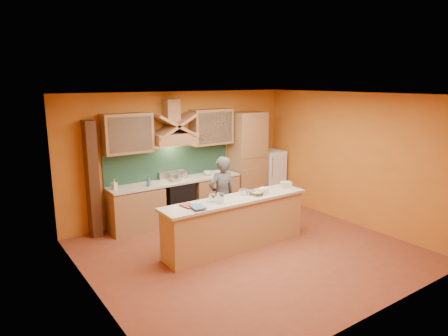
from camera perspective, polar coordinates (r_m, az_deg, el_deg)
floor at (r=7.41m, az=3.67°, el=-11.78°), size 5.50×5.00×0.01m
ceiling at (r=6.76m, az=4.01°, el=10.40°), size 5.50×5.00×0.01m
wall_back at (r=9.00m, az=-6.13°, el=1.89°), size 5.50×0.02×2.80m
wall_front at (r=5.31m, az=20.97°, el=-6.36°), size 5.50×0.02×2.80m
wall_left at (r=5.72m, az=-18.36°, el=-4.86°), size 0.02×5.00×2.80m
wall_right at (r=8.90m, az=17.84°, el=1.24°), size 0.02×5.00×2.80m
base_cabinet_left at (r=8.46m, az=-12.47°, el=-5.81°), size 1.10×0.60×0.86m
base_cabinet_right at (r=9.30m, az=-1.58°, el=-3.84°), size 1.10×0.60×0.86m
counter_top at (r=8.71m, az=-6.83°, el=-1.85°), size 3.00×0.62×0.04m
stove at (r=8.83m, az=-6.76°, el=-4.68°), size 0.60×0.58×0.90m
backsplash at (r=8.88m, az=-7.76°, el=0.72°), size 3.00×0.03×0.70m
range_hood at (r=8.57m, az=-7.15°, el=4.19°), size 0.92×0.50×0.24m
hood_chimney at (r=8.60m, az=-7.57°, el=8.09°), size 0.30×0.30×0.50m
upper_cabinet_left at (r=8.21m, az=-13.64°, el=4.84°), size 1.00×0.35×0.80m
upper_cabinet_right at (r=9.12m, az=-1.80°, el=5.91°), size 1.00×0.35×0.80m
pantry_column at (r=9.69m, az=3.35°, el=1.20°), size 0.80×0.60×2.30m
fridge at (r=10.27m, az=6.62°, el=-1.08°), size 0.58×0.60×1.30m
trim_column_left at (r=8.15m, az=-18.31°, el=-1.58°), size 0.20×0.30×2.30m
island_body at (r=7.41m, az=1.65°, el=-8.09°), size 2.80×0.55×0.88m
island_top at (r=7.25m, az=1.68°, el=-4.54°), size 2.90×0.62×0.05m
person at (r=7.88m, az=-0.34°, el=-4.06°), size 0.60×0.41×1.60m
pot_large at (r=8.65m, az=-7.02°, el=-1.40°), size 0.27×0.27×0.16m
pot_small at (r=8.89m, az=-5.92°, el=-1.05°), size 0.20×0.20×0.14m
soap_bottle_a at (r=8.18m, az=-15.41°, el=-2.26°), size 0.12×0.12×0.21m
soap_bottle_b at (r=8.26m, az=-10.76°, el=-1.84°), size 0.10×0.10×0.22m
bowl_back at (r=9.11m, az=-2.21°, el=-0.76°), size 0.25×0.25×0.07m
dish_rack at (r=9.06m, az=-0.99°, el=-0.76°), size 0.29×0.23×0.10m
book_lower at (r=6.76m, az=-5.82°, el=-5.54°), size 0.24×0.30×0.03m
book_upper at (r=6.64m, az=-4.63°, el=-5.67°), size 0.27×0.33×0.02m
jar_large at (r=6.96m, az=-0.54°, el=-4.31°), size 0.17×0.17×0.17m
jar_small at (r=7.01m, az=-1.72°, el=-4.32°), size 0.14×0.14×0.14m
kitchen_scale at (r=7.44m, az=2.79°, el=-3.50°), size 0.16×0.16×0.10m
mixing_bowl at (r=7.47m, az=4.67°, el=-3.58°), size 0.36×0.36×0.07m
cloth at (r=7.47m, az=4.39°, el=-3.80°), size 0.25×0.21×0.01m
grocery_bag_a at (r=7.53m, az=5.61°, el=-3.30°), size 0.21×0.18×0.11m
grocery_bag_b at (r=8.03m, az=8.83°, el=-2.37°), size 0.24×0.21×0.12m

